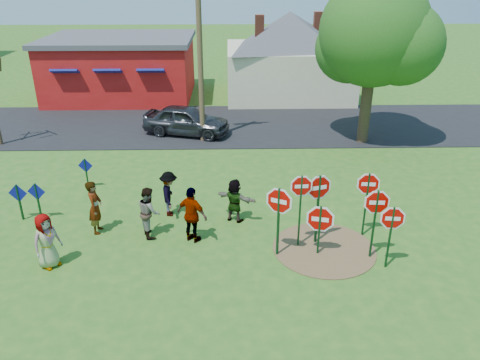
{
  "coord_description": "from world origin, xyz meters",
  "views": [
    {
      "loc": [
        1.59,
        -13.3,
        8.08
      ],
      "look_at": [
        1.93,
        1.65,
        1.18
      ],
      "focal_mm": 35.0,
      "sensor_mm": 36.0,
      "label": 1
    }
  ],
  "objects_px": {
    "stop_sign_d": "(368,189)",
    "leafy_tree": "(376,38)",
    "person_a": "(47,241)",
    "suv": "(186,120)",
    "stop_sign_c": "(376,209)",
    "stop_sign_b": "(301,193)",
    "person_b": "(95,207)",
    "stop_sign_a": "(279,207)",
    "utility_pole": "(200,52)"
  },
  "relations": [
    {
      "from": "person_a",
      "to": "stop_sign_a",
      "type": "bearing_deg",
      "value": -49.89
    },
    {
      "from": "leafy_tree",
      "to": "person_a",
      "type": "bearing_deg",
      "value": -139.33
    },
    {
      "from": "stop_sign_d",
      "to": "leafy_tree",
      "type": "relative_size",
      "value": 0.3
    },
    {
      "from": "stop_sign_a",
      "to": "leafy_tree",
      "type": "xyz_separation_m",
      "value": [
        5.34,
        9.95,
        3.4
      ]
    },
    {
      "from": "person_a",
      "to": "suv",
      "type": "bearing_deg",
      "value": 21.68
    },
    {
      "from": "person_a",
      "to": "suv",
      "type": "relative_size",
      "value": 0.39
    },
    {
      "from": "stop_sign_a",
      "to": "person_a",
      "type": "height_order",
      "value": "stop_sign_a"
    },
    {
      "from": "stop_sign_b",
      "to": "stop_sign_d",
      "type": "xyz_separation_m",
      "value": [
        2.2,
        0.58,
        -0.17
      ]
    },
    {
      "from": "stop_sign_a",
      "to": "stop_sign_b",
      "type": "distance_m",
      "value": 0.89
    },
    {
      "from": "stop_sign_a",
      "to": "person_a",
      "type": "relative_size",
      "value": 1.41
    },
    {
      "from": "person_a",
      "to": "leafy_tree",
      "type": "height_order",
      "value": "leafy_tree"
    },
    {
      "from": "person_b",
      "to": "leafy_tree",
      "type": "relative_size",
      "value": 0.23
    },
    {
      "from": "stop_sign_d",
      "to": "stop_sign_b",
      "type": "bearing_deg",
      "value": -158.65
    },
    {
      "from": "stop_sign_a",
      "to": "stop_sign_c",
      "type": "bearing_deg",
      "value": 23.33
    },
    {
      "from": "stop_sign_b",
      "to": "suv",
      "type": "relative_size",
      "value": 0.57
    },
    {
      "from": "stop_sign_b",
      "to": "stop_sign_d",
      "type": "distance_m",
      "value": 2.28
    },
    {
      "from": "suv",
      "to": "utility_pole",
      "type": "relative_size",
      "value": 0.53
    },
    {
      "from": "person_b",
      "to": "leafy_tree",
      "type": "height_order",
      "value": "leafy_tree"
    },
    {
      "from": "person_a",
      "to": "stop_sign_c",
      "type": "bearing_deg",
      "value": -52.1
    },
    {
      "from": "suv",
      "to": "stop_sign_d",
      "type": "bearing_deg",
      "value": -131.42
    },
    {
      "from": "person_a",
      "to": "stop_sign_d",
      "type": "bearing_deg",
      "value": -44.59
    },
    {
      "from": "stop_sign_d",
      "to": "utility_pole",
      "type": "bearing_deg",
      "value": 128.12
    },
    {
      "from": "stop_sign_d",
      "to": "person_a",
      "type": "height_order",
      "value": "stop_sign_d"
    },
    {
      "from": "stop_sign_b",
      "to": "leafy_tree",
      "type": "height_order",
      "value": "leafy_tree"
    },
    {
      "from": "stop_sign_a",
      "to": "leafy_tree",
      "type": "relative_size",
      "value": 0.31
    },
    {
      "from": "person_a",
      "to": "utility_pole",
      "type": "relative_size",
      "value": 0.21
    },
    {
      "from": "person_b",
      "to": "suv",
      "type": "relative_size",
      "value": 0.41
    },
    {
      "from": "stop_sign_a",
      "to": "stop_sign_c",
      "type": "relative_size",
      "value": 1.01
    },
    {
      "from": "stop_sign_a",
      "to": "stop_sign_d",
      "type": "xyz_separation_m",
      "value": [
        2.91,
        1.08,
        0.03
      ]
    },
    {
      "from": "person_a",
      "to": "suv",
      "type": "distance_m",
      "value": 12.04
    },
    {
      "from": "stop_sign_c",
      "to": "person_a",
      "type": "distance_m",
      "value": 9.56
    },
    {
      "from": "stop_sign_a",
      "to": "leafy_tree",
      "type": "height_order",
      "value": "leafy_tree"
    },
    {
      "from": "stop_sign_b",
      "to": "utility_pole",
      "type": "relative_size",
      "value": 0.31
    },
    {
      "from": "stop_sign_a",
      "to": "person_a",
      "type": "bearing_deg",
      "value": -149.14
    },
    {
      "from": "stop_sign_b",
      "to": "person_b",
      "type": "distance_m",
      "value": 6.67
    },
    {
      "from": "person_b",
      "to": "utility_pole",
      "type": "height_order",
      "value": "utility_pole"
    },
    {
      "from": "stop_sign_a",
      "to": "suv",
      "type": "bearing_deg",
      "value": 135.26
    },
    {
      "from": "stop_sign_d",
      "to": "leafy_tree",
      "type": "xyz_separation_m",
      "value": [
        2.43,
        8.86,
        3.37
      ]
    },
    {
      "from": "person_b",
      "to": "stop_sign_b",
      "type": "bearing_deg",
      "value": -100.16
    },
    {
      "from": "stop_sign_d",
      "to": "leafy_tree",
      "type": "distance_m",
      "value": 9.79
    },
    {
      "from": "stop_sign_d",
      "to": "person_b",
      "type": "relative_size",
      "value": 1.28
    },
    {
      "from": "stop_sign_b",
      "to": "leafy_tree",
      "type": "relative_size",
      "value": 0.32
    },
    {
      "from": "stop_sign_c",
      "to": "stop_sign_b",
      "type": "bearing_deg",
      "value": 164.93
    },
    {
      "from": "stop_sign_a",
      "to": "person_a",
      "type": "xyz_separation_m",
      "value": [
        -6.72,
        -0.42,
        -0.8
      ]
    },
    {
      "from": "stop_sign_c",
      "to": "suv",
      "type": "distance_m",
      "value": 13.13
    },
    {
      "from": "stop_sign_b",
      "to": "person_b",
      "type": "relative_size",
      "value": 1.39
    },
    {
      "from": "stop_sign_c",
      "to": "person_a",
      "type": "xyz_separation_m",
      "value": [
        -9.53,
        -0.23,
        -0.8
      ]
    },
    {
      "from": "stop_sign_b",
      "to": "person_a",
      "type": "relative_size",
      "value": 1.49
    },
    {
      "from": "person_b",
      "to": "suv",
      "type": "xyz_separation_m",
      "value": [
        2.18,
        9.71,
        -0.12
      ]
    },
    {
      "from": "stop_sign_c",
      "to": "leafy_tree",
      "type": "relative_size",
      "value": 0.3
    }
  ]
}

